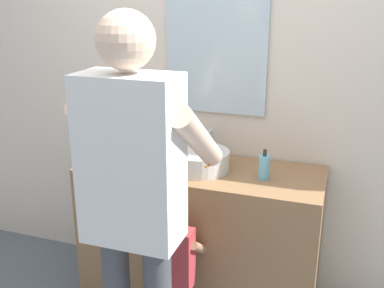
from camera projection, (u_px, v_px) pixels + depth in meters
The scene contains 8 objects.
back_wall at pixel (218, 73), 2.69m from camera, with size 4.40×0.10×2.70m.
vanity_cabinet at pixel (200, 236), 2.69m from camera, with size 1.37×0.54×0.86m, color olive.
sink_basin at pixel (200, 160), 2.52m from camera, with size 0.33×0.33×0.11m.
faucet at pixel (210, 145), 2.69m from camera, with size 0.18×0.14×0.18m.
toothbrush_cup at pixel (140, 149), 2.70m from camera, with size 0.07×0.07×0.21m.
soap_bottle at pixel (264, 167), 2.38m from camera, with size 0.06×0.06×0.17m.
child_toddler at pixel (176, 265), 2.31m from camera, with size 0.25×0.25×0.80m.
adult_parent at pixel (134, 184), 1.87m from camera, with size 0.54×0.57×1.75m.
Camera 1 is at (0.74, -1.96, 1.79)m, focal length 42.35 mm.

